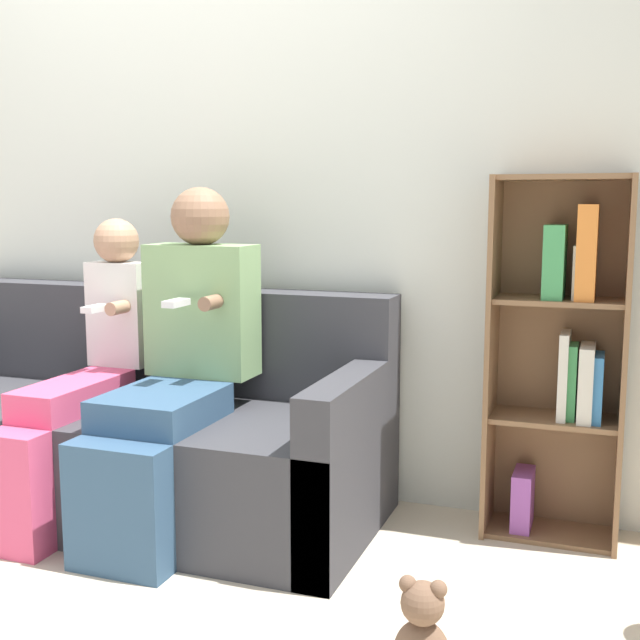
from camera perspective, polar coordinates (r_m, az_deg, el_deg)
name	(u,v)px	position (r m, az deg, el deg)	size (l,w,h in m)	color
ground_plane	(68,562)	(2.92, -17.51, -16.08)	(14.00, 14.00, 0.00)	beige
back_wall	(197,182)	(3.46, -8.72, 9.69)	(10.00, 0.06, 2.55)	silver
couch	(126,434)	(3.26, -13.63, -7.88)	(2.02, 0.82, 0.84)	#38383D
adult_seated	(178,355)	(2.93, -10.08, -2.46)	(0.41, 0.76, 1.25)	#335170
child_seated	(81,370)	(3.13, -16.66, -3.46)	(0.24, 0.77, 1.13)	#DB4C75
bookshelf	(562,352)	(2.94, 16.84, -2.20)	(0.46, 0.26, 1.28)	brown
teddy_bear	(422,637)	(2.13, 7.26, -21.45)	(0.14, 0.12, 0.29)	brown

